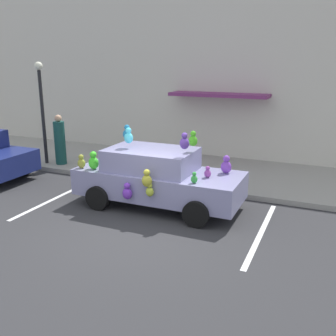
{
  "coord_description": "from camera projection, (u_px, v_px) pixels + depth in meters",
  "views": [
    {
      "loc": [
        3.87,
        -7.17,
        3.77
      ],
      "look_at": [
        -0.22,
        2.19,
        0.9
      ],
      "focal_mm": 41.25,
      "sensor_mm": 36.0,
      "label": 1
    }
  ],
  "objects": [
    {
      "name": "ground_plane",
      "position": [
        139.0,
        230.0,
        8.84
      ],
      "size": [
        60.0,
        60.0,
        0.0
      ],
      "primitive_type": "plane",
      "color": "#2D2D30"
    },
    {
      "name": "street_lamp_post",
      "position": [
        42.0,
        102.0,
        13.45
      ],
      "size": [
        0.28,
        0.28,
        3.56
      ],
      "color": "black",
      "rests_on": "sidewalk"
    },
    {
      "name": "sidewalk",
      "position": [
        207.0,
        171.0,
        13.23
      ],
      "size": [
        24.0,
        4.0,
        0.15
      ],
      "primitive_type": "cube",
      "color": "gray",
      "rests_on": "ground"
    },
    {
      "name": "storefront_building",
      "position": [
        227.0,
        76.0,
        14.28
      ],
      "size": [
        24.0,
        1.25,
        6.4
      ],
      "color": "beige",
      "rests_on": "ground"
    },
    {
      "name": "pedestrian_near_shopfront",
      "position": [
        60.0,
        142.0,
        13.72
      ],
      "size": [
        0.39,
        0.39,
        1.77
      ],
      "color": "#184641",
      "rests_on": "sidewalk"
    },
    {
      "name": "plush_covered_car",
      "position": [
        157.0,
        177.0,
        10.12
      ],
      "size": [
        4.36,
        2.02,
        2.15
      ],
      "color": "#8180AB",
      "rests_on": "ground"
    },
    {
      "name": "parking_stripe_front",
      "position": [
        261.0,
        233.0,
        8.72
      ],
      "size": [
        0.12,
        3.6,
        0.01
      ],
      "primitive_type": "cube",
      "color": "silver",
      "rests_on": "ground"
    },
    {
      "name": "teddy_bear_on_sidewalk",
      "position": [
        121.0,
        158.0,
        13.26
      ],
      "size": [
        0.42,
        0.35,
        0.8
      ],
      "color": "#9E723D",
      "rests_on": "sidewalk"
    },
    {
      "name": "parking_stripe_rear",
      "position": [
        57.0,
        198.0,
        10.93
      ],
      "size": [
        0.12,
        3.6,
        0.01
      ],
      "primitive_type": "cube",
      "color": "silver",
      "rests_on": "ground"
    }
  ]
}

